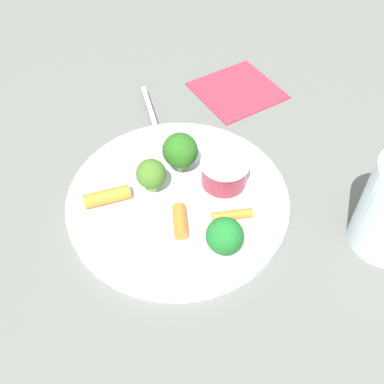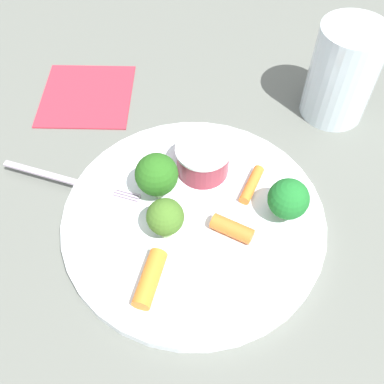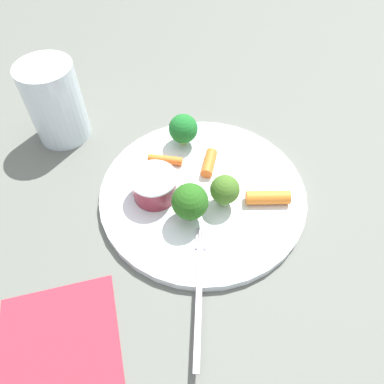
{
  "view_description": "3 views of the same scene",
  "coord_description": "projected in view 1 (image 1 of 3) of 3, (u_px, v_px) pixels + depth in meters",
  "views": [
    {
      "loc": [
        0.01,
        0.35,
        0.43
      ],
      "look_at": [
        -0.02,
        0.0,
        0.02
      ],
      "focal_mm": 42.33,
      "sensor_mm": 36.0,
      "label": 1
    },
    {
      "loc": [
        0.22,
        0.12,
        0.39
      ],
      "look_at": [
        -0.01,
        -0.01,
        0.03
      ],
      "focal_mm": 41.51,
      "sensor_mm": 36.0,
      "label": 2
    },
    {
      "loc": [
        0.05,
        -0.29,
        0.39
      ],
      "look_at": [
        -0.01,
        -0.02,
        0.03
      ],
      "focal_mm": 34.2,
      "sensor_mm": 36.0,
      "label": 3
    }
  ],
  "objects": [
    {
      "name": "sauce_cup",
      "position": [
        224.0,
        172.0,
        0.55
      ],
      "size": [
        0.06,
        0.06,
        0.03
      ],
      "color": "maroon",
      "rests_on": "plate"
    },
    {
      "name": "carrot_stick_2",
      "position": [
        107.0,
        199.0,
        0.53
      ],
      "size": [
        0.06,
        0.03,
        0.02
      ],
      "primitive_type": "cylinder",
      "rotation": [
        1.57,
        0.0,
        1.81
      ],
      "color": "orange",
      "rests_on": "plate"
    },
    {
      "name": "ground_plane",
      "position": [
        178.0,
        203.0,
        0.56
      ],
      "size": [
        2.4,
        2.4,
        0.0
      ],
      "primitive_type": "plane",
      "color": "#5D6159"
    },
    {
      "name": "napkin",
      "position": [
        237.0,
        90.0,
        0.7
      ],
      "size": [
        0.16,
        0.16,
        0.0
      ],
      "primitive_type": "cube",
      "rotation": [
        0.0,
        0.0,
        0.47
      ],
      "color": "#AD2A39",
      "rests_on": "ground_plane"
    },
    {
      "name": "plate",
      "position": [
        178.0,
        200.0,
        0.55
      ],
      "size": [
        0.27,
        0.27,
        0.01
      ],
      "primitive_type": "cylinder",
      "color": "white",
      "rests_on": "ground_plane"
    },
    {
      "name": "carrot_stick_0",
      "position": [
        232.0,
        215.0,
        0.52
      ],
      "size": [
        0.05,
        0.01,
        0.01
      ],
      "primitive_type": "cylinder",
      "rotation": [
        1.57,
        0.0,
        1.64
      ],
      "color": "orange",
      "rests_on": "plate"
    },
    {
      "name": "broccoli_floret_2",
      "position": [
        225.0,
        236.0,
        0.48
      ],
      "size": [
        0.04,
        0.04,
        0.05
      ],
      "color": "#97B56B",
      "rests_on": "plate"
    },
    {
      "name": "fork",
      "position": [
        155.0,
        123.0,
        0.63
      ],
      "size": [
        0.04,
        0.16,
        0.0
      ],
      "color": "#BDABC1",
      "rests_on": "plate"
    },
    {
      "name": "carrot_stick_1",
      "position": [
        180.0,
        221.0,
        0.52
      ],
      "size": [
        0.02,
        0.04,
        0.02
      ],
      "primitive_type": "cylinder",
      "rotation": [
        1.57,
        0.0,
        0.01
      ],
      "color": "orange",
      "rests_on": "plate"
    },
    {
      "name": "broccoli_floret_0",
      "position": [
        151.0,
        174.0,
        0.54
      ],
      "size": [
        0.04,
        0.04,
        0.05
      ],
      "color": "#8CB56D",
      "rests_on": "plate"
    },
    {
      "name": "broccoli_floret_1",
      "position": [
        180.0,
        151.0,
        0.55
      ],
      "size": [
        0.04,
        0.04,
        0.06
      ],
      "color": "#82AB6C",
      "rests_on": "plate"
    }
  ]
}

